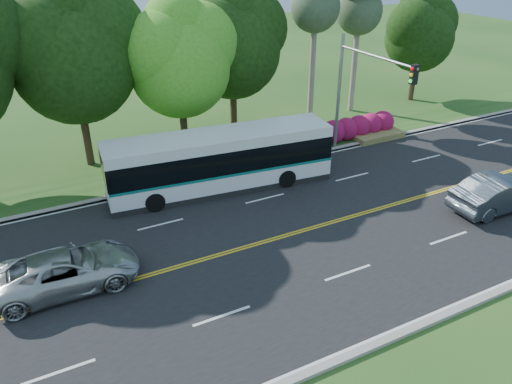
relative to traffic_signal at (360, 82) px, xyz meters
name	(u,v)px	position (x,y,z in m)	size (l,w,h in m)	color
ground	(311,229)	(-6.49, -5.40, -4.67)	(120.00, 120.00, 0.00)	#234D19
road	(311,229)	(-6.49, -5.40, -4.66)	(60.00, 14.00, 0.02)	black
curb_north	(242,169)	(-6.49, 1.75, -4.60)	(60.00, 0.30, 0.15)	gray
curb_south	(424,324)	(-6.49, -12.55, -4.60)	(60.00, 0.30, 0.15)	gray
grass_verge	(229,158)	(-6.49, 3.60, -4.62)	(60.00, 4.00, 0.10)	#234D19
lane_markings	(309,229)	(-6.59, -5.40, -4.65)	(57.60, 13.82, 0.00)	gold
tree_row	(116,42)	(-11.65, 6.73, 2.06)	(44.70, 9.10, 13.84)	black
bougainvillea_hedge	(336,132)	(0.69, 2.75, -3.95)	(9.50, 2.25, 1.50)	maroon
traffic_signal	(360,82)	(0.00, 0.00, 0.00)	(0.42, 6.10, 7.00)	gray
transit_bus	(220,162)	(-8.50, 0.22, -3.14)	(11.85, 3.66, 3.05)	white
sedan	(500,193)	(2.64, -8.02, -3.79)	(1.82, 5.21, 1.72)	slate
suv	(66,270)	(-17.01, -4.70, -3.89)	(2.52, 5.46, 1.52)	#BABDBF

